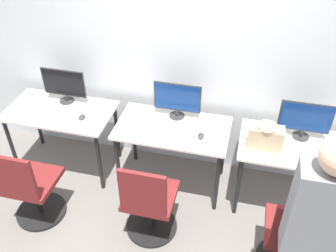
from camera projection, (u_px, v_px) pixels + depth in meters
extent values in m
plane|color=slate|center=(165.00, 203.00, 3.80)|extent=(20.00, 20.00, 0.00)
cube|color=silver|center=(184.00, 45.00, 3.51)|extent=(12.00, 0.05, 2.80)
cube|color=silver|center=(60.00, 111.00, 3.82)|extent=(1.09, 0.61, 0.02)
cylinder|color=black|center=(12.00, 147.00, 3.94)|extent=(0.04, 0.04, 0.72)
cylinder|color=black|center=(99.00, 162.00, 3.75)|extent=(0.04, 0.04, 0.72)
cylinder|color=black|center=(37.00, 119.00, 4.33)|extent=(0.04, 0.04, 0.72)
cylinder|color=black|center=(117.00, 132.00, 4.14)|extent=(0.04, 0.04, 0.72)
cylinder|color=#2D2D2D|center=(67.00, 101.00, 3.93)|extent=(0.16, 0.16, 0.01)
cylinder|color=#2D2D2D|center=(66.00, 97.00, 3.91)|extent=(0.04, 0.04, 0.07)
cube|color=#2D2D2D|center=(64.00, 83.00, 3.81)|extent=(0.46, 0.01, 0.30)
cube|color=black|center=(63.00, 83.00, 3.80)|extent=(0.44, 0.01, 0.27)
cube|color=silver|center=(56.00, 113.00, 3.75)|extent=(0.41, 0.15, 0.02)
ellipsoid|color=#333333|center=(82.00, 117.00, 3.69)|extent=(0.06, 0.09, 0.03)
cylinder|color=black|center=(42.00, 211.00, 3.69)|extent=(0.48, 0.48, 0.03)
cylinder|color=black|center=(37.00, 197.00, 3.57)|extent=(0.04, 0.04, 0.38)
cube|color=maroon|center=(32.00, 181.00, 3.43)|extent=(0.44, 0.44, 0.05)
cube|color=maroon|center=(13.00, 177.00, 3.13)|extent=(0.40, 0.04, 0.44)
cube|color=silver|center=(173.00, 128.00, 3.59)|extent=(1.09, 0.61, 0.02)
cylinder|color=black|center=(118.00, 166.00, 3.71)|extent=(0.04, 0.04, 0.72)
cylinder|color=black|center=(217.00, 183.00, 3.52)|extent=(0.04, 0.04, 0.72)
cylinder|color=black|center=(134.00, 134.00, 4.11)|extent=(0.04, 0.04, 0.72)
cylinder|color=black|center=(224.00, 149.00, 3.92)|extent=(0.04, 0.04, 0.72)
cylinder|color=#2D2D2D|center=(177.00, 116.00, 3.72)|extent=(0.16, 0.16, 0.01)
cylinder|color=#2D2D2D|center=(177.00, 112.00, 3.69)|extent=(0.04, 0.04, 0.07)
cube|color=#2D2D2D|center=(177.00, 97.00, 3.59)|extent=(0.46, 0.01, 0.30)
cube|color=navy|center=(177.00, 98.00, 3.59)|extent=(0.44, 0.01, 0.27)
cube|color=silver|center=(170.00, 133.00, 3.49)|extent=(0.41, 0.15, 0.02)
ellipsoid|color=#333333|center=(201.00, 136.00, 3.45)|extent=(0.06, 0.09, 0.03)
cylinder|color=black|center=(152.00, 226.00, 3.55)|extent=(0.48, 0.48, 0.03)
cylinder|color=black|center=(151.00, 212.00, 3.43)|extent=(0.04, 0.04, 0.38)
cube|color=maroon|center=(150.00, 196.00, 3.29)|extent=(0.44, 0.44, 0.05)
cube|color=maroon|center=(143.00, 193.00, 2.99)|extent=(0.40, 0.04, 0.44)
cube|color=silver|center=(301.00, 148.00, 3.36)|extent=(1.09, 0.61, 0.02)
cylinder|color=black|center=(238.00, 187.00, 3.49)|extent=(0.04, 0.04, 0.72)
cylinder|color=black|center=(243.00, 152.00, 3.88)|extent=(0.04, 0.04, 0.72)
cylinder|color=#2D2D2D|center=(300.00, 136.00, 3.46)|extent=(0.16, 0.16, 0.01)
cylinder|color=#2D2D2D|center=(301.00, 133.00, 3.44)|extent=(0.04, 0.04, 0.07)
cube|color=#2D2D2D|center=(306.00, 117.00, 3.33)|extent=(0.46, 0.01, 0.30)
cube|color=navy|center=(306.00, 118.00, 3.33)|extent=(0.44, 0.01, 0.27)
cube|color=silver|center=(302.00, 155.00, 3.25)|extent=(0.41, 0.15, 0.02)
cylinder|color=black|center=(288.00, 246.00, 3.13)|extent=(0.04, 0.04, 0.38)
cube|color=maroon|center=(293.00, 230.00, 3.00)|extent=(0.44, 0.44, 0.05)
cube|color=maroon|center=(300.00, 232.00, 2.70)|extent=(0.40, 0.04, 0.44)
cube|color=slate|center=(319.00, 213.00, 2.25)|extent=(0.36, 0.20, 0.70)
cube|color=tan|center=(265.00, 138.00, 3.28)|extent=(0.30, 0.14, 0.22)
torus|color=tan|center=(268.00, 126.00, 3.20)|extent=(0.18, 0.18, 0.01)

